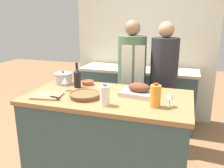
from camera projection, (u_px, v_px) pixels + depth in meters
kitchen_island at (108, 139)px, 2.42m from camera, size 1.59×0.85×0.94m
back_counter at (138, 96)px, 3.81m from camera, size 1.80×0.60×0.90m
back_wall at (144, 42)px, 3.91m from camera, size 2.30×0.10×2.55m
roasting_pan at (139, 91)px, 2.28m from camera, size 0.37×0.29×0.13m
wicker_basket at (85, 95)px, 2.23m from camera, size 0.30×0.30×0.05m
cutting_board at (47, 96)px, 2.26m from camera, size 0.29×0.26×0.02m
stock_pot at (63, 78)px, 2.69m from camera, size 0.20×0.20×0.15m
mixing_bowl at (88, 82)px, 2.65m from camera, size 0.14×0.14×0.05m
juice_jug at (155, 96)px, 1.98m from camera, size 0.09×0.09×0.21m
milk_jug at (105, 96)px, 2.02m from camera, size 0.09×0.09×0.19m
wine_bottle_green at (77, 78)px, 2.53m from camera, size 0.07×0.07×0.27m
wine_glass_left at (65, 81)px, 2.43m from camera, size 0.07×0.07×0.13m
wine_glass_right at (170, 96)px, 1.98m from camera, size 0.07×0.07×0.13m
knife_chef at (49, 96)px, 2.21m from camera, size 0.29×0.09×0.01m
condiment_bottle_tall at (174, 62)px, 3.63m from camera, size 0.06×0.06×0.22m
condiment_bottle_short at (128, 62)px, 3.66m from camera, size 0.06×0.06×0.21m
person_cook_aproned at (132, 78)px, 3.08m from camera, size 0.37×0.39×1.64m
person_cook_guest at (163, 81)px, 2.97m from camera, size 0.34×0.34×1.62m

